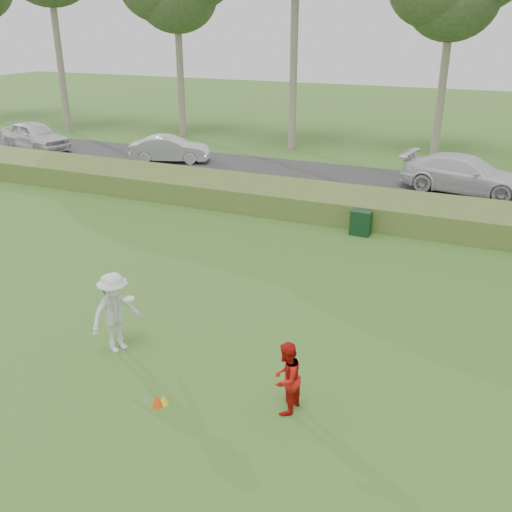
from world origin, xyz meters
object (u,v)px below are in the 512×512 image
at_px(cone_orange, 157,401).
at_px(car_right, 466,174).
at_px(player_white, 115,313).
at_px(utility_cabinet, 361,223).
at_px(car_mid, 170,149).
at_px(cone_yellow, 163,399).
at_px(player_red, 286,378).
at_px(car_left, 35,136).

height_order(cone_orange, car_right, car_right).
height_order(player_white, utility_cabinet, player_white).
bearing_deg(player_white, cone_orange, -105.22).
relative_size(cone_orange, utility_cabinet, 0.29).
bearing_deg(utility_cabinet, cone_orange, -94.49).
bearing_deg(car_mid, utility_cabinet, -139.83).
bearing_deg(cone_yellow, utility_cabinet, 83.80).
bearing_deg(cone_orange, player_red, 20.58).
relative_size(utility_cabinet, car_left, 0.19).
relative_size(car_left, car_right, 0.87).
distance_m(utility_cabinet, car_mid, 13.84).
distance_m(player_red, car_mid, 21.58).
bearing_deg(cone_yellow, cone_orange, -123.71).
height_order(player_white, cone_yellow, player_white).
relative_size(cone_orange, car_mid, 0.06).
distance_m(player_red, cone_yellow, 2.51).
distance_m(player_white, car_left, 23.74).
xyz_separation_m(player_white, cone_yellow, (2.04, -1.33, -0.85)).
bearing_deg(cone_yellow, car_mid, 121.14).
bearing_deg(car_left, cone_orange, -118.11).
relative_size(player_red, car_right, 0.27).
height_order(player_white, cone_orange, player_white).
xyz_separation_m(cone_orange, cone_yellow, (0.08, 0.11, -0.02)).
bearing_deg(car_mid, car_left, 73.37).
distance_m(player_white, utility_cabinet, 10.29).
relative_size(car_left, car_mid, 1.16).
relative_size(cone_yellow, car_left, 0.04).
bearing_deg(player_red, cone_yellow, -66.16).
bearing_deg(player_white, utility_cabinet, 2.55).
height_order(player_white, car_mid, player_white).
bearing_deg(player_white, car_left, 68.47).
distance_m(player_red, cone_orange, 2.61).
distance_m(cone_yellow, car_right, 18.53).
bearing_deg(car_right, car_left, 100.17).
bearing_deg(car_right, car_mid, 99.05).
height_order(cone_orange, cone_yellow, cone_orange).
xyz_separation_m(player_white, car_left, (-17.50, 16.04, -0.09)).
bearing_deg(player_red, car_mid, -137.42).
bearing_deg(player_white, car_right, 0.89).
height_order(cone_yellow, utility_cabinet, utility_cabinet).
bearing_deg(utility_cabinet, car_mid, 152.42).
xyz_separation_m(player_red, car_mid, (-13.12, 17.13, -0.01)).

